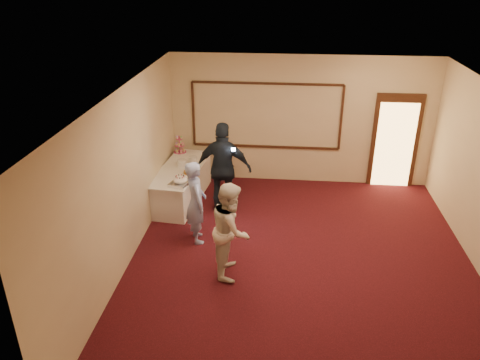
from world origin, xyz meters
name	(u,v)px	position (x,y,z in m)	size (l,w,h in m)	color
floor	(301,264)	(0.00, 0.00, 0.00)	(7.00, 7.00, 0.00)	black
room_walls	(308,157)	(0.00, 0.00, 2.03)	(6.04, 7.04, 3.02)	beige
wall_molding	(266,116)	(-0.80, 3.47, 1.60)	(3.45, 0.04, 1.55)	black
doorway	(395,142)	(2.15, 3.45, 1.08)	(1.05, 0.07, 2.20)	black
buffet_table	(182,184)	(-2.57, 2.20, 0.39)	(1.08, 2.28, 0.77)	silver
pavlova_tray	(180,181)	(-2.40, 1.38, 0.85)	(0.44, 0.54, 0.18)	silver
cupcake_stand	(180,146)	(-2.79, 3.12, 0.93)	(0.30, 0.30, 0.44)	#BF3A6F
plate_stack_a	(182,163)	(-2.56, 2.25, 0.85)	(0.20, 0.20, 0.17)	white
plate_stack_b	(193,160)	(-2.35, 2.49, 0.85)	(0.19, 0.19, 0.16)	white
tart	(190,172)	(-2.32, 1.93, 0.80)	(0.29, 0.29, 0.06)	white
man	(196,202)	(-1.94, 0.61, 0.80)	(0.58, 0.38, 1.60)	#8DA0E2
woman	(231,229)	(-1.18, -0.33, 0.82)	(0.80, 0.62, 1.65)	silver
guest	(224,168)	(-1.58, 1.80, 0.97)	(1.14, 0.48, 1.95)	black
camera_flash	(233,149)	(-1.35, 1.60, 1.48)	(0.07, 0.04, 0.05)	white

